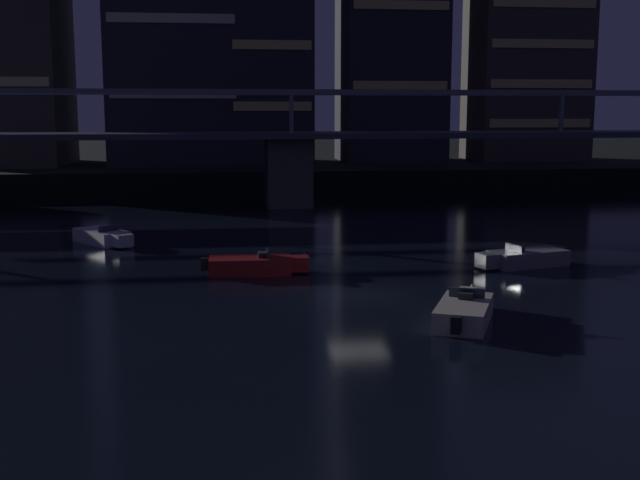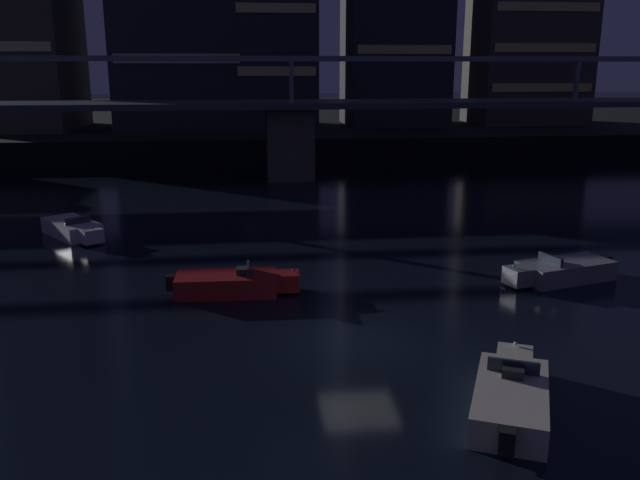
# 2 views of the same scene
# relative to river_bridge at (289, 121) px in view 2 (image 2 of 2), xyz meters

# --- Properties ---
(ground_plane) EXTENTS (400.00, 400.00, 0.00)m
(ground_plane) POSITION_rel_river_bridge_xyz_m (-0.00, -32.95, -4.51)
(ground_plane) COLOR black
(far_riverbank) EXTENTS (240.00, 80.00, 2.20)m
(far_riverbank) POSITION_rel_river_bridge_xyz_m (-0.00, 48.01, -3.41)
(far_riverbank) COLOR black
(far_riverbank) RESTS_ON ground
(river_bridge) EXTENTS (93.67, 6.40, 9.38)m
(river_bridge) POSITION_rel_river_bridge_xyz_m (0.00, 0.00, 0.00)
(river_bridge) COLOR #4C4944
(river_bridge) RESTS_ON ground
(tower_east_low) EXTENTS (12.24, 9.18, 21.47)m
(tower_east_low) POSITION_rel_river_bridge_xyz_m (28.85, 22.81, 8.27)
(tower_east_low) COLOR #423D38
(tower_east_low) RESTS_ON far_riverbank
(speedboat_near_left) EXTENTS (5.18, 2.78, 1.16)m
(speedboat_near_left) POSITION_rel_river_bridge_xyz_m (9.44, -27.58, -4.10)
(speedboat_near_left) COLOR gray
(speedboat_near_left) RESTS_ON ground
(speedboat_near_center) EXTENTS (5.21, 1.92, 1.16)m
(speedboat_near_center) POSITION_rel_river_bridge_xyz_m (-4.18, -27.68, -4.10)
(speedboat_near_center) COLOR maroon
(speedboat_near_center) RESTS_ON ground
(speedboat_near_right) EXTENTS (3.24, 5.01, 1.16)m
(speedboat_near_right) POSITION_rel_river_bridge_xyz_m (3.12, -37.85, -4.10)
(speedboat_near_right) COLOR beige
(speedboat_near_right) RESTS_ON ground
(speedboat_mid_left) EXTENTS (3.94, 4.72, 1.16)m
(speedboat_mid_left) POSITION_rel_river_bridge_xyz_m (-12.58, -17.64, -4.10)
(speedboat_mid_left) COLOR silver
(speedboat_mid_left) RESTS_ON ground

